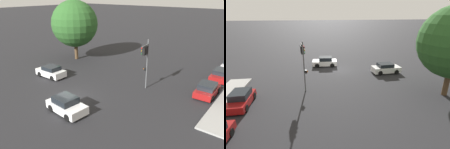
# 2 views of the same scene
# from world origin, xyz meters

# --- Properties ---
(ground_plane) EXTENTS (300.00, 300.00, 0.00)m
(ground_plane) POSITION_xyz_m (0.00, 0.00, 0.00)
(ground_plane) COLOR black
(street_tree) EXTENTS (7.40, 7.40, 9.54)m
(street_tree) POSITION_xyz_m (-10.30, 10.32, 5.83)
(street_tree) COLOR #4C3823
(street_tree) RESTS_ON ground_plane
(traffic_signal) EXTENTS (0.78, 1.79, 5.78)m
(traffic_signal) POSITION_xyz_m (5.09, 6.61, 4.15)
(traffic_signal) COLOR #515456
(traffic_signal) RESTS_ON ground_plane
(crossing_car_0) EXTENTS (4.16, 2.14, 1.48)m
(crossing_car_0) POSITION_xyz_m (-6.65, 2.49, 0.71)
(crossing_car_0) COLOR silver
(crossing_car_0) RESTS_ON ground_plane
(crossing_car_1) EXTENTS (4.10, 2.23, 1.56)m
(crossing_car_1) POSITION_xyz_m (2.14, -2.25, 0.74)
(crossing_car_1) COLOR silver
(crossing_car_1) RESTS_ON ground_plane
(parked_car_0) EXTENTS (1.99, 4.12, 1.46)m
(parked_car_0) POSITION_xyz_m (11.19, 9.70, 0.69)
(parked_car_0) COLOR maroon
(parked_car_0) RESTS_ON ground_plane
(parked_car_1) EXTENTS (2.08, 4.64, 1.37)m
(parked_car_1) POSITION_xyz_m (11.19, 15.75, 0.65)
(parked_car_1) COLOR maroon
(parked_car_1) RESTS_ON ground_plane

